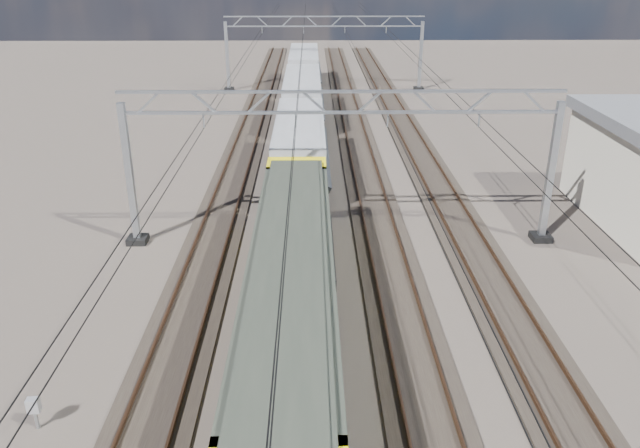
{
  "coord_description": "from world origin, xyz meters",
  "views": [
    {
      "loc": [
        -1.35,
        -22.65,
        12.38
      ],
      "look_at": [
        -1.0,
        0.5,
        2.4
      ],
      "focal_mm": 35.0,
      "sensor_mm": 36.0,
      "label": 1
    }
  ],
  "objects_px": {
    "hopper_wagon_third": "(304,66)",
    "hopper_wagon_lead": "(300,144)",
    "locomotive": "(292,293)",
    "catenary_gantry_far": "(324,50)",
    "trackside_cabinet": "(34,407)",
    "catenary_gantry_mid": "(341,162)",
    "hopper_wagon_mid": "(302,95)"
  },
  "relations": [
    {
      "from": "hopper_wagon_third",
      "to": "hopper_wagon_lead",
      "type": "bearing_deg",
      "value": -90.0
    },
    {
      "from": "locomotive",
      "to": "hopper_wagon_third",
      "type": "xyz_separation_m",
      "value": [
        -0.0,
        46.1,
        -0.09
      ]
    },
    {
      "from": "catenary_gantry_far",
      "to": "locomotive",
      "type": "bearing_deg",
      "value": -92.55
    },
    {
      "from": "locomotive",
      "to": "trackside_cabinet",
      "type": "bearing_deg",
      "value": -153.79
    },
    {
      "from": "locomotive",
      "to": "hopper_wagon_third",
      "type": "distance_m",
      "value": 46.1
    },
    {
      "from": "catenary_gantry_mid",
      "to": "locomotive",
      "type": "height_order",
      "value": "catenary_gantry_mid"
    },
    {
      "from": "catenary_gantry_far",
      "to": "hopper_wagon_mid",
      "type": "xyz_separation_m",
      "value": [
        -2.0,
        -13.1,
        -1.67
      ]
    },
    {
      "from": "hopper_wagon_mid",
      "to": "hopper_wagon_third",
      "type": "distance_m",
      "value": 14.2
    },
    {
      "from": "catenary_gantry_far",
      "to": "locomotive",
      "type": "xyz_separation_m",
      "value": [
        -2.0,
        -45.0,
        -1.58
      ]
    },
    {
      "from": "hopper_wagon_third",
      "to": "catenary_gantry_far",
      "type": "bearing_deg",
      "value": -28.8
    },
    {
      "from": "hopper_wagon_lead",
      "to": "hopper_wagon_third",
      "type": "height_order",
      "value": "same"
    },
    {
      "from": "catenary_gantry_mid",
      "to": "catenary_gantry_far",
      "type": "xyz_separation_m",
      "value": [
        0.0,
        36.0,
        0.0
      ]
    },
    {
      "from": "hopper_wagon_lead",
      "to": "locomotive",
      "type": "bearing_deg",
      "value": -90.0
    },
    {
      "from": "catenary_gantry_far",
      "to": "trackside_cabinet",
      "type": "relative_size",
      "value": 19.43
    },
    {
      "from": "trackside_cabinet",
      "to": "hopper_wagon_third",
      "type": "bearing_deg",
      "value": 76.75
    },
    {
      "from": "trackside_cabinet",
      "to": "hopper_wagon_mid",
      "type": "bearing_deg",
      "value": 73.53
    },
    {
      "from": "catenary_gantry_mid",
      "to": "trackside_cabinet",
      "type": "bearing_deg",
      "value": -126.21
    },
    {
      "from": "catenary_gantry_far",
      "to": "hopper_wagon_mid",
      "type": "distance_m",
      "value": 13.36
    },
    {
      "from": "catenary_gantry_mid",
      "to": "locomotive",
      "type": "xyz_separation_m",
      "value": [
        -2.0,
        -9.0,
        -1.58
      ]
    },
    {
      "from": "catenary_gantry_far",
      "to": "hopper_wagon_mid",
      "type": "relative_size",
      "value": 1.53
    },
    {
      "from": "hopper_wagon_third",
      "to": "trackside_cabinet",
      "type": "height_order",
      "value": "hopper_wagon_third"
    },
    {
      "from": "catenary_gantry_mid",
      "to": "hopper_wagon_mid",
      "type": "height_order",
      "value": "catenary_gantry_mid"
    },
    {
      "from": "catenary_gantry_mid",
      "to": "hopper_wagon_mid",
      "type": "xyz_separation_m",
      "value": [
        -2.0,
        22.9,
        -1.67
      ]
    },
    {
      "from": "locomotive",
      "to": "hopper_wagon_lead",
      "type": "distance_m",
      "value": 17.7
    },
    {
      "from": "hopper_wagon_lead",
      "to": "trackside_cabinet",
      "type": "xyz_separation_m",
      "value": [
        -7.17,
        -21.23,
        -1.47
      ]
    },
    {
      "from": "catenary_gantry_mid",
      "to": "hopper_wagon_lead",
      "type": "height_order",
      "value": "catenary_gantry_mid"
    },
    {
      "from": "catenary_gantry_mid",
      "to": "hopper_wagon_lead",
      "type": "distance_m",
      "value": 9.08
    },
    {
      "from": "locomotive",
      "to": "hopper_wagon_lead",
      "type": "bearing_deg",
      "value": 90.0
    },
    {
      "from": "hopper_wagon_lead",
      "to": "hopper_wagon_third",
      "type": "distance_m",
      "value": 28.4
    },
    {
      "from": "catenary_gantry_far",
      "to": "hopper_wagon_third",
      "type": "distance_m",
      "value": 2.83
    },
    {
      "from": "trackside_cabinet",
      "to": "catenary_gantry_far",
      "type": "bearing_deg",
      "value": 74.27
    },
    {
      "from": "hopper_wagon_third",
      "to": "catenary_gantry_mid",
      "type": "bearing_deg",
      "value": -86.91
    }
  ]
}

